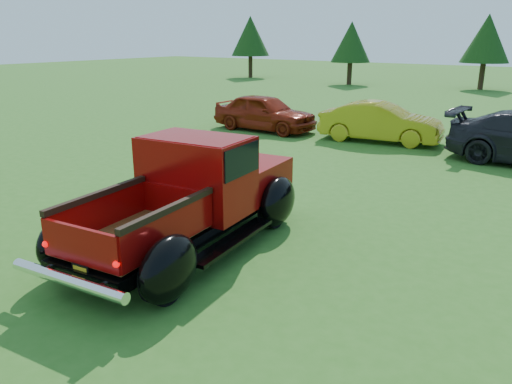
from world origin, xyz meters
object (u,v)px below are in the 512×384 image
at_px(tree_far_west, 250,36).
at_px(pickup_truck, 198,192).
at_px(tree_west, 351,42).
at_px(tree_mid_left, 487,39).
at_px(show_car_yellow, 380,122).
at_px(show_car_red, 265,112).

bearing_deg(tree_far_west, pickup_truck, -55.67).
relative_size(tree_far_west, tree_west, 1.13).
xyz_separation_m(tree_mid_left, show_car_yellow, (1.08, -20.99, -2.69)).
height_order(pickup_truck, show_car_yellow, pickup_truck).
xyz_separation_m(tree_west, show_car_yellow, (10.08, -18.99, -2.42)).
bearing_deg(tree_mid_left, show_car_yellow, -87.06).
xyz_separation_m(tree_west, show_car_red, (5.50, -19.53, -2.40)).
bearing_deg(tree_west, pickup_truck, -69.89).
height_order(tree_west, tree_mid_left, tree_mid_left).
bearing_deg(tree_west, show_car_yellow, -62.05).
bearing_deg(pickup_truck, show_car_red, 111.84).
height_order(tree_west, show_car_yellow, tree_west).
xyz_separation_m(show_car_red, show_car_yellow, (4.58, 0.54, -0.02)).
bearing_deg(tree_far_west, show_car_red, -52.95).
bearing_deg(show_car_yellow, tree_mid_left, -5.43).
bearing_deg(show_car_yellow, tree_west, 19.58).
relative_size(tree_mid_left, show_car_red, 1.20).
distance_m(tree_west, show_car_red, 20.43).
relative_size(tree_west, show_car_yellow, 1.09).
relative_size(tree_mid_left, show_car_yellow, 1.19).
relative_size(pickup_truck, show_car_red, 1.30).
bearing_deg(show_car_red, tree_west, 15.96).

